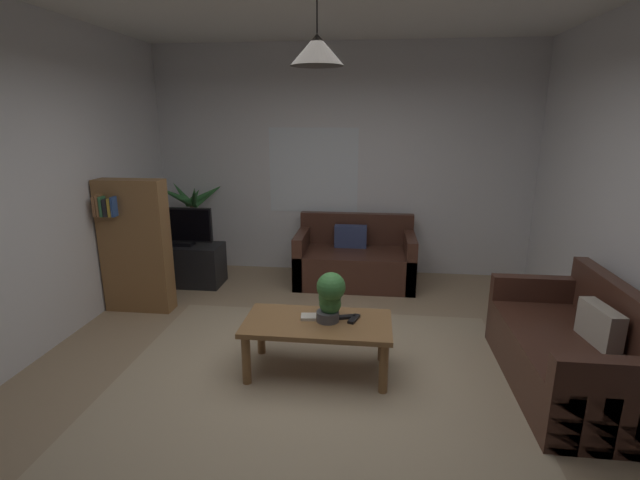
# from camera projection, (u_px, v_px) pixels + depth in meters

# --- Properties ---
(floor) EXTENTS (4.81, 5.31, 0.02)m
(floor) POSITION_uv_depth(u_px,v_px,m) (316.00, 377.00, 3.66)
(floor) COLOR #9E8466
(floor) RESTS_ON ground
(rug) EXTENTS (3.12, 2.92, 0.01)m
(rug) POSITION_uv_depth(u_px,v_px,m) (312.00, 390.00, 3.47)
(rug) COLOR tan
(rug) RESTS_ON ground
(wall_back) EXTENTS (4.93, 0.06, 2.89)m
(wall_back) POSITION_uv_depth(u_px,v_px,m) (342.00, 162.00, 5.86)
(wall_back) COLOR silver
(wall_back) RESTS_ON ground
(wall_left) EXTENTS (0.06, 5.31, 2.89)m
(wall_left) POSITION_uv_depth(u_px,v_px,m) (5.00, 192.00, 3.55)
(wall_left) COLOR silver
(wall_left) RESTS_ON ground
(window_pane) EXTENTS (1.15, 0.01, 1.08)m
(window_pane) POSITION_uv_depth(u_px,v_px,m) (313.00, 171.00, 5.90)
(window_pane) COLOR white
(couch_under_window) EXTENTS (1.44, 0.80, 0.82)m
(couch_under_window) POSITION_uv_depth(u_px,v_px,m) (355.00, 261.00, 5.66)
(couch_under_window) COLOR #47281E
(couch_under_window) RESTS_ON ground
(couch_right_side) EXTENTS (0.80, 1.56, 0.82)m
(couch_right_side) POSITION_uv_depth(u_px,v_px,m) (572.00, 355.00, 3.44)
(couch_right_side) COLOR #47281E
(couch_right_side) RESTS_ON ground
(coffee_table) EXTENTS (1.17, 0.59, 0.44)m
(coffee_table) POSITION_uv_depth(u_px,v_px,m) (317.00, 329.00, 3.64)
(coffee_table) COLOR olive
(coffee_table) RESTS_ON ground
(book_on_table_0) EXTENTS (0.13, 0.12, 0.02)m
(book_on_table_0) POSITION_uv_depth(u_px,v_px,m) (309.00, 317.00, 3.67)
(book_on_table_0) COLOR beige
(book_on_table_0) RESTS_ON coffee_table
(remote_on_table_0) EXTENTS (0.10, 0.17, 0.02)m
(remote_on_table_0) POSITION_uv_depth(u_px,v_px,m) (354.00, 319.00, 3.63)
(remote_on_table_0) COLOR black
(remote_on_table_0) RESTS_ON coffee_table
(remote_on_table_1) EXTENTS (0.17, 0.10, 0.02)m
(remote_on_table_1) POSITION_uv_depth(u_px,v_px,m) (345.00, 317.00, 3.67)
(remote_on_table_1) COLOR black
(remote_on_table_1) RESTS_ON coffee_table
(potted_plant_on_table) EXTENTS (0.23, 0.23, 0.41)m
(potted_plant_on_table) POSITION_uv_depth(u_px,v_px,m) (330.00, 296.00, 3.57)
(potted_plant_on_table) COLOR #4C4C51
(potted_plant_on_table) RESTS_ON coffee_table
(tv_stand) EXTENTS (0.90, 0.44, 0.50)m
(tv_stand) POSITION_uv_depth(u_px,v_px,m) (186.00, 264.00, 5.63)
(tv_stand) COLOR black
(tv_stand) RESTS_ON ground
(tv) EXTENTS (0.74, 0.16, 0.46)m
(tv) POSITION_uv_depth(u_px,v_px,m) (182.00, 226.00, 5.48)
(tv) COLOR black
(tv) RESTS_ON tv_stand
(potted_palm_corner) EXTENTS (0.87, 0.81, 1.25)m
(potted_palm_corner) POSITION_uv_depth(u_px,v_px,m) (194.00, 228.00, 5.95)
(potted_palm_corner) COLOR #B77051
(potted_palm_corner) RESTS_ON ground
(bookshelf_corner) EXTENTS (0.70, 0.31, 1.40)m
(bookshelf_corner) POSITION_uv_depth(u_px,v_px,m) (135.00, 245.00, 4.76)
(bookshelf_corner) COLOR olive
(bookshelf_corner) RESTS_ON ground
(pendant_lamp) EXTENTS (0.37, 0.37, 0.55)m
(pendant_lamp) POSITION_uv_depth(u_px,v_px,m) (317.00, 50.00, 3.10)
(pendant_lamp) COLOR black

